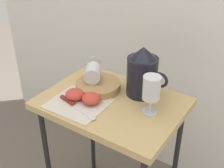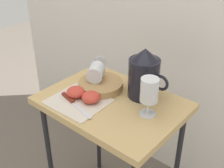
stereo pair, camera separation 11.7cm
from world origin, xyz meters
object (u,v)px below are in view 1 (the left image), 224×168
at_px(wine_glass_upright, 151,90).
at_px(apple_half_right, 91,98).
at_px(pitcher, 142,76).
at_px(wine_glass_tipped_near, 93,73).
at_px(apple_half_left, 75,94).
at_px(knife, 72,104).
at_px(basket_tray, 98,86).
at_px(table, 112,115).

relative_size(wine_glass_upright, apple_half_right, 2.01).
distance_m(pitcher, wine_glass_tipped_near, 0.22).
height_order(apple_half_left, knife, apple_half_left).
height_order(apple_half_left, apple_half_right, same).
distance_m(basket_tray, apple_half_left, 0.13).
height_order(pitcher, apple_half_left, pitcher).
xyz_separation_m(wine_glass_tipped_near, apple_half_left, (0.00, -0.13, -0.05)).
xyz_separation_m(table, pitcher, (0.07, 0.12, 0.16)).
relative_size(wine_glass_tipped_near, apple_half_left, 2.08).
relative_size(wine_glass_upright, wine_glass_tipped_near, 0.97).
bearing_deg(knife, apple_half_right, 44.94).
distance_m(pitcher, knife, 0.31).
distance_m(table, pitcher, 0.21).
bearing_deg(table, wine_glass_tipped_near, 159.72).
bearing_deg(wine_glass_tipped_near, knife, -82.76).
xyz_separation_m(wine_glass_upright, apple_half_right, (-0.22, -0.08, -0.07)).
bearing_deg(pitcher, knife, -128.35).
relative_size(wine_glass_tipped_near, apple_half_right, 2.08).
distance_m(wine_glass_upright, wine_glass_tipped_near, 0.30).
bearing_deg(knife, basket_tray, 85.98).
relative_size(pitcher, wine_glass_tipped_near, 1.33).
xyz_separation_m(table, basket_tray, (-0.10, 0.04, 0.09)).
height_order(basket_tray, wine_glass_upright, wine_glass_upright).
bearing_deg(wine_glass_tipped_near, apple_half_right, -56.15).
bearing_deg(knife, wine_glass_upright, 25.85).
bearing_deg(apple_half_left, basket_tray, 75.01).
bearing_deg(wine_glass_upright, wine_glass_tipped_near, 173.62).
bearing_deg(apple_half_left, table, 30.23).
height_order(basket_tray, wine_glass_tipped_near, wine_glass_tipped_near).
bearing_deg(pitcher, basket_tray, -157.21).
distance_m(basket_tray, wine_glass_tipped_near, 0.06).
xyz_separation_m(basket_tray, wine_glass_upright, (0.27, -0.03, 0.08)).
bearing_deg(apple_half_left, knife, -63.55).
bearing_deg(table, wine_glass_upright, 5.44).
bearing_deg(basket_tray, apple_half_right, -67.83).
xyz_separation_m(basket_tray, wine_glass_tipped_near, (-0.03, 0.01, 0.05)).
relative_size(table, wine_glass_upright, 4.34).
xyz_separation_m(basket_tray, pitcher, (0.18, 0.07, 0.07)).
xyz_separation_m(pitcher, knife, (-0.19, -0.24, -0.08)).
relative_size(apple_half_left, knife, 0.37).
distance_m(basket_tray, knife, 0.16).
xyz_separation_m(pitcher, wine_glass_tipped_near, (-0.21, -0.07, -0.02)).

